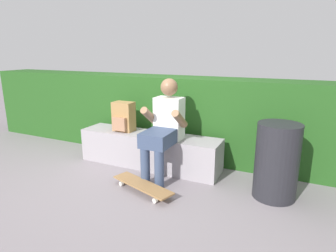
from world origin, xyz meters
TOP-DOWN VIEW (x-y plane):
  - ground_plane at (0.00, 0.00)m, footprint 24.00×24.00m
  - bench_main at (0.00, 0.27)m, footprint 1.94×0.43m
  - person_skater at (0.33, 0.06)m, footprint 0.49×0.62m
  - skateboard_near_person at (0.29, -0.43)m, footprint 0.82×0.44m
  - backpack_on_bench at (-0.39, 0.26)m, footprint 0.28×0.23m
  - hedge_row at (-0.07, 0.89)m, footprint 6.47×0.59m
  - trash_bin at (1.62, 0.08)m, footprint 0.44×0.44m

SIDE VIEW (x-z plane):
  - ground_plane at x=0.00m, z-range 0.00..0.00m
  - skateboard_near_person at x=0.29m, z-range 0.03..0.12m
  - bench_main at x=0.00m, z-range 0.00..0.45m
  - trash_bin at x=1.62m, z-range 0.00..0.81m
  - hedge_row at x=-0.07m, z-range 0.00..1.16m
  - backpack_on_bench at x=-0.39m, z-range 0.44..0.84m
  - person_skater at x=0.33m, z-range 0.05..1.25m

